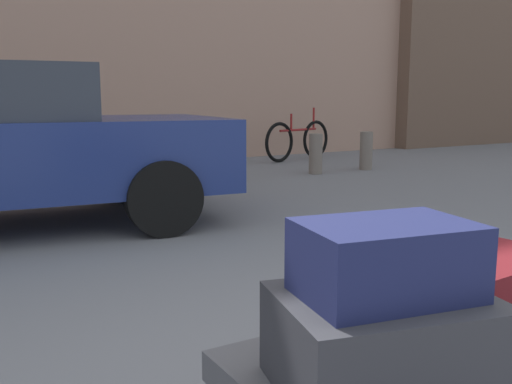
{
  "coord_description": "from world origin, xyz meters",
  "views": [
    {
      "loc": [
        -1.4,
        -1.16,
        1.15
      ],
      "look_at": [
        0.0,
        1.2,
        0.69
      ],
      "focal_mm": 39.88,
      "sensor_mm": 36.0,
      "label": 1
    }
  ],
  "objects_px": {
    "bollard_kerb_near": "(226,159)",
    "bollard_kerb_mid": "(316,154)",
    "suitcase_maroon_front_right": "(476,294)",
    "suitcase_charcoal_center": "(383,343)",
    "bollard_kerb_far": "(366,151)",
    "duffel_bag_navy_topmost_pile": "(386,260)",
    "luggage_cart": "(446,373)",
    "bicycle_leaning": "(298,140)"
  },
  "relations": [
    {
      "from": "luggage_cart",
      "to": "suitcase_maroon_front_right",
      "type": "distance_m",
      "value": 0.3
    },
    {
      "from": "bollard_kerb_near",
      "to": "bollard_kerb_mid",
      "type": "height_order",
      "value": "same"
    },
    {
      "from": "duffel_bag_navy_topmost_pile",
      "to": "bicycle_leaning",
      "type": "height_order",
      "value": "bicycle_leaning"
    },
    {
      "from": "bollard_kerb_mid",
      "to": "bollard_kerb_far",
      "type": "height_order",
      "value": "same"
    },
    {
      "from": "suitcase_maroon_front_right",
      "to": "luggage_cart",
      "type": "bearing_deg",
      "value": -167.26
    },
    {
      "from": "luggage_cart",
      "to": "bollard_kerb_near",
      "type": "distance_m",
      "value": 6.18
    },
    {
      "from": "suitcase_maroon_front_right",
      "to": "bollard_kerb_mid",
      "type": "relative_size",
      "value": 0.96
    },
    {
      "from": "bollard_kerb_near",
      "to": "bollard_kerb_far",
      "type": "height_order",
      "value": "same"
    },
    {
      "from": "suitcase_charcoal_center",
      "to": "bollard_kerb_mid",
      "type": "height_order",
      "value": "suitcase_charcoal_center"
    },
    {
      "from": "suitcase_charcoal_center",
      "to": "bollard_kerb_mid",
      "type": "distance_m",
      "value": 7.13
    },
    {
      "from": "duffel_bag_navy_topmost_pile",
      "to": "bicycle_leaning",
      "type": "xyz_separation_m",
      "value": [
        4.97,
        7.55,
        -0.34
      ]
    },
    {
      "from": "luggage_cart",
      "to": "duffel_bag_navy_topmost_pile",
      "type": "xyz_separation_m",
      "value": [
        -0.34,
        -0.06,
        0.44
      ]
    },
    {
      "from": "suitcase_charcoal_center",
      "to": "bollard_kerb_far",
      "type": "bearing_deg",
      "value": 62.75
    },
    {
      "from": "duffel_bag_navy_topmost_pile",
      "to": "bollard_kerb_far",
      "type": "bearing_deg",
      "value": 59.36
    },
    {
      "from": "luggage_cart",
      "to": "bicycle_leaning",
      "type": "bearing_deg",
      "value": 58.23
    },
    {
      "from": "suitcase_charcoal_center",
      "to": "duffel_bag_navy_topmost_pile",
      "type": "distance_m",
      "value": 0.24
    },
    {
      "from": "bollard_kerb_mid",
      "to": "bollard_kerb_far",
      "type": "distance_m",
      "value": 1.0
    },
    {
      "from": "suitcase_charcoal_center",
      "to": "bollard_kerb_mid",
      "type": "relative_size",
      "value": 0.95
    },
    {
      "from": "suitcase_charcoal_center",
      "to": "bollard_kerb_near",
      "type": "distance_m",
      "value": 6.37
    },
    {
      "from": "suitcase_maroon_front_right",
      "to": "bicycle_leaning",
      "type": "distance_m",
      "value": 8.64
    },
    {
      "from": "suitcase_charcoal_center",
      "to": "bicycle_leaning",
      "type": "distance_m",
      "value": 9.04
    },
    {
      "from": "bollard_kerb_far",
      "to": "suitcase_charcoal_center",
      "type": "bearing_deg",
      "value": -131.22
    },
    {
      "from": "suitcase_charcoal_center",
      "to": "bollard_kerb_mid",
      "type": "xyz_separation_m",
      "value": [
        4.1,
        5.83,
        -0.17
      ]
    },
    {
      "from": "suitcase_maroon_front_right",
      "to": "bollard_kerb_near",
      "type": "relative_size",
      "value": 0.96
    },
    {
      "from": "bicycle_leaning",
      "to": "bollard_kerb_far",
      "type": "xyz_separation_m",
      "value": [
        0.13,
        -1.72,
        -0.07
      ]
    },
    {
      "from": "suitcase_charcoal_center",
      "to": "suitcase_maroon_front_right",
      "type": "bearing_deg",
      "value": 26.75
    },
    {
      "from": "bollard_kerb_mid",
      "to": "suitcase_maroon_front_right",
      "type": "bearing_deg",
      "value": -121.94
    },
    {
      "from": "suitcase_charcoal_center",
      "to": "bicycle_leaning",
      "type": "bearing_deg",
      "value": 70.57
    },
    {
      "from": "luggage_cart",
      "to": "suitcase_maroon_front_right",
      "type": "height_order",
      "value": "suitcase_maroon_front_right"
    },
    {
      "from": "duffel_bag_navy_topmost_pile",
      "to": "suitcase_charcoal_center",
      "type": "bearing_deg",
      "value": -169.42
    },
    {
      "from": "suitcase_maroon_front_right",
      "to": "bicycle_leaning",
      "type": "xyz_separation_m",
      "value": [
        4.43,
        7.42,
        -0.11
      ]
    },
    {
      "from": "bicycle_leaning",
      "to": "bollard_kerb_far",
      "type": "relative_size",
      "value": 2.82
    },
    {
      "from": "bollard_kerb_mid",
      "to": "bollard_kerb_near",
      "type": "bearing_deg",
      "value": 180.0
    },
    {
      "from": "duffel_bag_navy_topmost_pile",
      "to": "bollard_kerb_far",
      "type": "distance_m",
      "value": 7.76
    },
    {
      "from": "luggage_cart",
      "to": "bollard_kerb_near",
      "type": "height_order",
      "value": "bollard_kerb_near"
    },
    {
      "from": "luggage_cart",
      "to": "duffel_bag_navy_topmost_pile",
      "type": "distance_m",
      "value": 0.56
    },
    {
      "from": "suitcase_maroon_front_right",
      "to": "bollard_kerb_mid",
      "type": "bearing_deg",
      "value": 53.67
    },
    {
      "from": "duffel_bag_navy_topmost_pile",
      "to": "bollard_kerb_near",
      "type": "xyz_separation_m",
      "value": [
        2.56,
        5.83,
        -0.41
      ]
    },
    {
      "from": "luggage_cart",
      "to": "suitcase_maroon_front_right",
      "type": "xyz_separation_m",
      "value": [
        0.21,
        0.06,
        0.21
      ]
    },
    {
      "from": "suitcase_charcoal_center",
      "to": "bollard_kerb_far",
      "type": "xyz_separation_m",
      "value": [
        5.11,
        5.83,
        -0.17
      ]
    },
    {
      "from": "luggage_cart",
      "to": "bollard_kerb_far",
      "type": "xyz_separation_m",
      "value": [
        4.77,
        5.77,
        0.03
      ]
    },
    {
      "from": "bollard_kerb_far",
      "to": "luggage_cart",
      "type": "bearing_deg",
      "value": -129.57
    }
  ]
}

